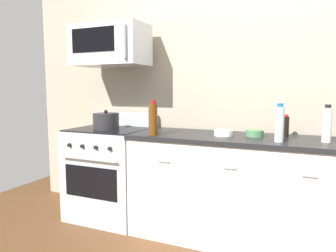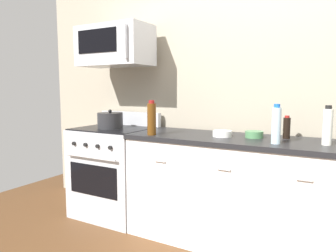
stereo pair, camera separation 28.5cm
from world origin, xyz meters
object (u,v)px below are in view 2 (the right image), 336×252
at_px(bottle_vinegar_white, 327,126).
at_px(bottle_water_clear, 276,125).
at_px(bottle_soy_sauce_dark, 287,128).
at_px(stockpot, 110,120).
at_px(range_oven, 115,171).
at_px(microwave, 115,46).
at_px(bottle_wine_amber, 152,119).
at_px(bowl_green_glaze, 254,134).
at_px(bowl_white_ceramic, 222,133).

bearing_deg(bottle_vinegar_white, bottle_water_clear, -159.19).
relative_size(bottle_soy_sauce_dark, stockpot, 0.73).
bearing_deg(bottle_soy_sauce_dark, bottle_water_clear, -95.58).
bearing_deg(range_oven, bottle_soy_sauce_dark, 4.83).
xyz_separation_m(microwave, bottle_water_clear, (1.64, -0.20, -0.69)).
xyz_separation_m(bottle_soy_sauce_dark, stockpot, (-1.67, -0.19, -0.01)).
bearing_deg(bottle_soy_sauce_dark, microwave, -176.70).
xyz_separation_m(bottle_water_clear, stockpot, (-1.64, 0.10, -0.06)).
bearing_deg(bottle_wine_amber, bottle_soy_sauce_dark, 18.92).
bearing_deg(bowl_green_glaze, bottle_soy_sauce_dark, 19.99).
bearing_deg(microwave, stockpot, -90.13).
height_order(range_oven, bottle_vinegar_white, bottle_vinegar_white).
relative_size(microwave, bottle_vinegar_white, 2.61).
distance_m(bottle_soy_sauce_dark, bowl_green_glaze, 0.26).
bearing_deg(bottle_soy_sauce_dark, stockpot, -173.35).
distance_m(bottle_soy_sauce_dark, bottle_water_clear, 0.30).
distance_m(bottle_vinegar_white, bowl_green_glaze, 0.55).
bearing_deg(bottle_wine_amber, bottle_vinegar_white, 8.17).
height_order(range_oven, stockpot, stockpot).
xyz_separation_m(bottle_vinegar_white, stockpot, (-1.97, -0.03, -0.05)).
distance_m(range_oven, bowl_white_ceramic, 1.27).
distance_m(bowl_green_glaze, bowl_white_ceramic, 0.26).
distance_m(microwave, stockpot, 0.75).
distance_m(bottle_soy_sauce_dark, bottle_vinegar_white, 0.35).
relative_size(bottle_vinegar_white, bottle_wine_amber, 0.94).
relative_size(range_oven, bottle_water_clear, 3.66).
relative_size(bottle_water_clear, bowl_white_ceramic, 1.83).
bearing_deg(bottle_vinegar_white, range_oven, 179.21).
bearing_deg(bowl_green_glaze, bowl_white_ceramic, -165.23).
distance_m(bottle_vinegar_white, bottle_wine_amber, 1.38).
bearing_deg(range_oven, bottle_vinegar_white, -0.79).
height_order(bottle_soy_sauce_dark, bottle_water_clear, bottle_water_clear).
distance_m(bottle_vinegar_white, bowl_white_ceramic, 0.80).
xyz_separation_m(bottle_soy_sauce_dark, bowl_white_ceramic, (-0.49, -0.15, -0.06)).
relative_size(bottle_vinegar_white, bowl_green_glaze, 1.95).
relative_size(bowl_green_glaze, stockpot, 0.57).
bearing_deg(range_oven, stockpot, -90.00).
relative_size(bottle_water_clear, stockpot, 1.14).
xyz_separation_m(range_oven, bottle_wine_amber, (0.60, -0.22, 0.59)).
xyz_separation_m(range_oven, stockpot, (0.00, -0.05, 0.53)).
height_order(bottle_wine_amber, bowl_white_ceramic, bottle_wine_amber).
distance_m(range_oven, bottle_soy_sauce_dark, 1.76).
distance_m(bottle_wine_amber, bowl_green_glaze, 0.88).
xyz_separation_m(bowl_white_ceramic, stockpot, (-1.18, -0.04, 0.06)).
height_order(range_oven, bottle_soy_sauce_dark, bottle_soy_sauce_dark).
xyz_separation_m(microwave, stockpot, (-0.00, -0.10, -0.75)).
xyz_separation_m(microwave, bottle_vinegar_white, (1.97, -0.07, -0.69)).
distance_m(bottle_water_clear, bowl_green_glaze, 0.31).
bearing_deg(bottle_water_clear, range_oven, 174.69).
height_order(bottle_vinegar_white, bowl_white_ceramic, bottle_vinegar_white).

